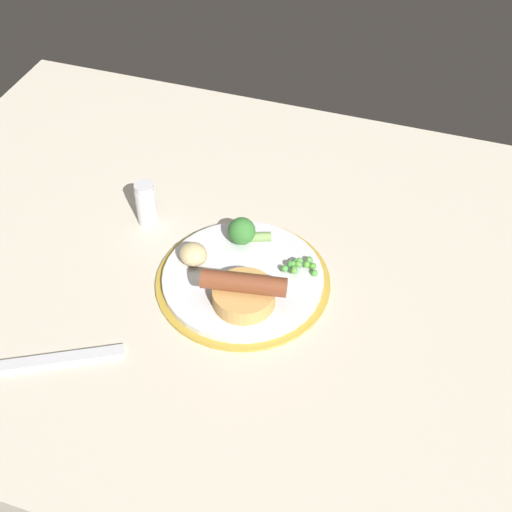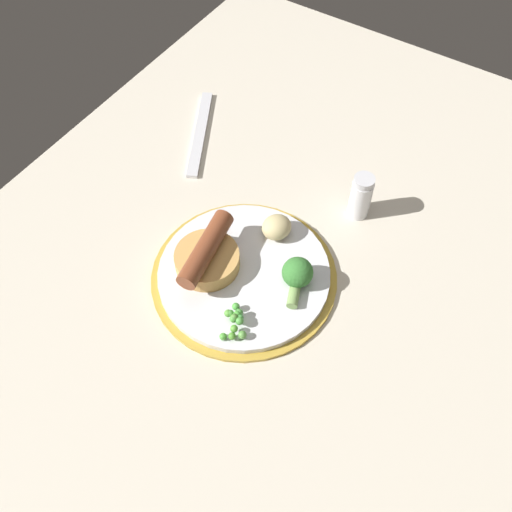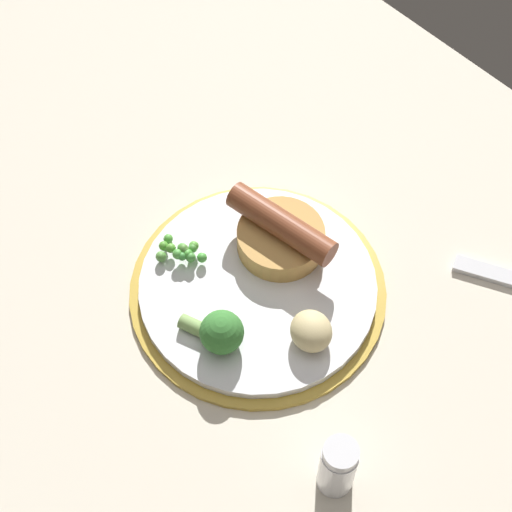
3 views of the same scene
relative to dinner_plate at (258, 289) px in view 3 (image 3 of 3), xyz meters
The scene contains 7 objects.
dining_table 3.81cm from the dinner_plate, 107.31° to the left, with size 110.00×80.00×3.00cm, color beige.
dinner_plate is the anchor object (origin of this frame).
sausage_pudding 5.36cm from the dinner_plate, 69.03° to the right, with size 11.02×8.02×4.76cm.
pea_pile 7.69cm from the dinner_plate, 24.89° to the left, with size 4.77×3.77×1.84cm.
broccoli_floret_near 7.13cm from the dinner_plate, 108.63° to the left, with size 5.90×4.01×3.81cm.
potato_chunk_0 7.48cm from the dinner_plate, behind, with size 3.91×3.55×2.87cm, color #CCB77F.
salt_shaker 18.74cm from the dinner_plate, 157.16° to the left, with size 2.90×2.90×6.85cm.
Camera 3 is at (-28.14, 23.42, 70.09)cm, focal length 60.00 mm.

